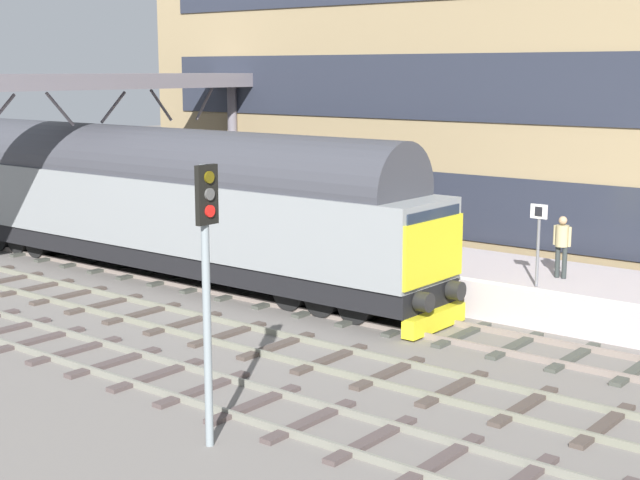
{
  "coord_description": "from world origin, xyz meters",
  "views": [
    {
      "loc": [
        -19.19,
        -12.97,
        6.4
      ],
      "look_at": [
        0.2,
        2.45,
        1.84
      ],
      "focal_mm": 51.97,
      "sensor_mm": 36.0,
      "label": 1
    }
  ],
  "objects": [
    {
      "name": "signal_post_mid",
      "position": [
        -8.55,
        -2.09,
        3.11
      ],
      "size": [
        0.44,
        0.22,
        4.88
      ],
      "color": "gray",
      "rests_on": "ground"
    },
    {
      "name": "ground_plane",
      "position": [
        0.0,
        0.0,
        0.0
      ],
      "size": [
        140.0,
        140.0,
        0.0
      ],
      "primitive_type": "plane",
      "color": "slate",
      "rests_on": "ground"
    },
    {
      "name": "station_platform",
      "position": [
        3.6,
        0.0,
        0.5
      ],
      "size": [
        4.0,
        44.0,
        1.01
      ],
      "color": "#B2A7AA",
      "rests_on": "ground"
    },
    {
      "name": "waiting_passenger",
      "position": [
        3.39,
        -3.11,
        1.99
      ],
      "size": [
        0.36,
        0.51,
        1.64
      ],
      "rotation": [
        0.0,
        0.0,
        1.5
      ],
      "color": "#2B3130",
      "rests_on": "station_platform"
    },
    {
      "name": "overhead_footbridge",
      "position": [
        -1.29,
        11.73,
        5.76
      ],
      "size": [
        15.98,
        2.0,
        6.28
      ],
      "color": "slate",
      "rests_on": "ground"
    },
    {
      "name": "track_adjacent_west",
      "position": [
        -3.51,
        0.0,
        0.06
      ],
      "size": [
        2.5,
        60.0,
        0.15
      ],
      "color": "gray",
      "rests_on": "ground"
    },
    {
      "name": "track_main",
      "position": [
        0.0,
        0.0,
        0.06
      ],
      "size": [
        2.5,
        60.0,
        0.15
      ],
      "color": "gray",
      "rests_on": "ground"
    },
    {
      "name": "platform_number_sign",
      "position": [
        2.07,
        -3.06,
        2.39
      ],
      "size": [
        0.1,
        0.44,
        2.1
      ],
      "color": "slate",
      "rests_on": "station_platform"
    },
    {
      "name": "track_adjacent_far_west",
      "position": [
        -6.68,
        -0.0,
        0.06
      ],
      "size": [
        2.5,
        60.0,
        0.15
      ],
      "color": "gray",
      "rests_on": "ground"
    },
    {
      "name": "diesel_locomotive",
      "position": [
        0.0,
        8.49,
        2.49
      ],
      "size": [
        2.74,
        19.97,
        4.68
      ],
      "color": "black",
      "rests_on": "ground"
    },
    {
      "name": "station_building",
      "position": [
        8.64,
        -1.73,
        7.56
      ],
      "size": [
        4.06,
        35.39,
        15.11
      ],
      "color": "#927D58",
      "rests_on": "ground"
    }
  ]
}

